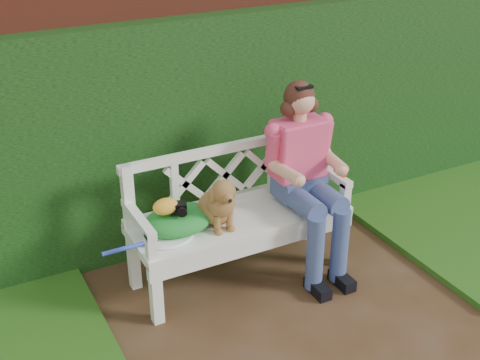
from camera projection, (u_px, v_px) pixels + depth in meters
brick_wall at (198, 90)px, 4.75m from camera, size 10.00×0.30×2.20m
ivy_hedge at (212, 131)px, 4.69m from camera, size 10.00×0.18×1.70m
garden_bench at (240, 246)px, 4.43m from camera, size 1.64×0.77×0.48m
seated_woman at (301, 181)px, 4.43m from camera, size 0.71×0.84×1.29m
dog at (217, 200)px, 4.14m from camera, size 0.31×0.37×0.37m
tennis_racket at (164, 238)px, 4.04m from camera, size 0.67×0.48×0.03m
green_bag at (178, 220)px, 4.12m from camera, size 0.48×0.38×0.15m
camera_item at (179, 208)px, 4.04m from camera, size 0.12×0.11×0.07m
baseball_glove at (166, 207)px, 4.01m from camera, size 0.18×0.15×0.10m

